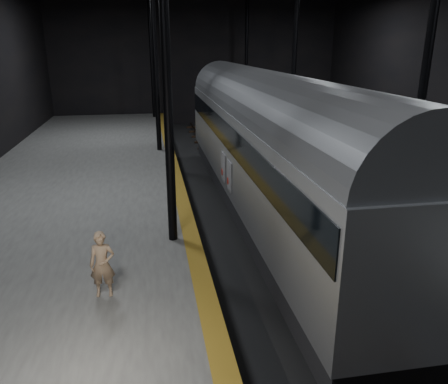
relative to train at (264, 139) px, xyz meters
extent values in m
plane|color=black|center=(0.00, 0.07, -3.10)|extent=(44.00, 44.00, 0.00)
cube|color=#4C4C4A|center=(-7.50, 0.07, -2.60)|extent=(9.00, 43.80, 1.00)
cube|color=#4C4C4A|center=(7.50, 0.07, -2.60)|extent=(9.00, 43.80, 1.00)
cube|color=#816217|center=(-3.25, 0.07, -2.09)|extent=(0.50, 43.80, 0.01)
cube|color=#3F3328|center=(-0.72, 0.07, -2.93)|extent=(0.08, 43.00, 0.14)
cube|color=#3F3328|center=(0.72, 0.07, -2.93)|extent=(0.08, 43.00, 0.14)
cube|color=black|center=(0.00, 0.07, -3.04)|extent=(2.40, 42.00, 0.12)
cylinder|color=black|center=(-3.80, -3.93, 2.90)|extent=(0.26, 0.26, 10.00)
cylinder|color=black|center=(3.80, -3.93, 2.90)|extent=(0.26, 0.26, 10.00)
cylinder|color=black|center=(-3.80, 8.07, 2.90)|extent=(0.26, 0.26, 10.00)
cylinder|color=black|center=(3.80, 8.07, 2.90)|extent=(0.26, 0.26, 10.00)
cylinder|color=black|center=(-3.80, 20.07, 2.90)|extent=(0.26, 0.26, 10.00)
cylinder|color=black|center=(3.80, 20.07, 2.90)|extent=(0.26, 0.26, 10.00)
cube|color=#999BA0|center=(0.00, 0.00, -0.45)|extent=(3.01, 20.77, 3.12)
cube|color=black|center=(0.00, 0.00, -2.40)|extent=(2.75, 20.36, 0.88)
cube|color=black|center=(0.00, 0.00, 0.28)|extent=(3.07, 20.46, 0.93)
cylinder|color=slate|center=(0.00, 0.00, 1.11)|extent=(2.95, 20.56, 2.95)
cube|color=black|center=(0.00, -7.27, -2.79)|extent=(1.87, 2.28, 0.36)
cube|color=black|center=(0.00, 7.27, -2.79)|extent=(1.87, 2.28, 0.36)
cube|color=silver|center=(-1.54, -1.04, -1.07)|extent=(0.04, 0.78, 1.09)
cube|color=silver|center=(-1.54, 0.21, -1.07)|extent=(0.04, 0.78, 1.09)
cylinder|color=maroon|center=(-1.56, -0.85, -1.33)|extent=(0.03, 0.27, 0.27)
cylinder|color=maroon|center=(-1.56, 0.39, -1.33)|extent=(0.03, 0.27, 0.27)
imported|color=#9C7D5F|center=(-5.57, -6.79, -1.30)|extent=(0.59, 0.41, 1.59)
camera|label=1|loc=(-4.36, -16.04, 3.44)|focal=35.00mm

